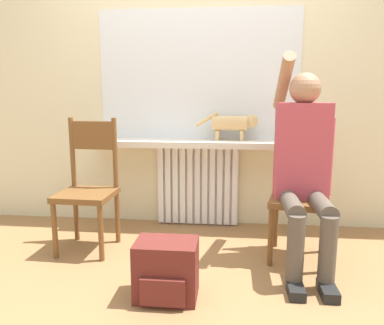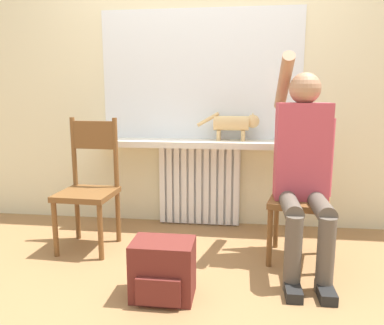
% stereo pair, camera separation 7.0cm
% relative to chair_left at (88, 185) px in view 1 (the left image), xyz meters
% --- Properties ---
extents(ground_plane, '(12.00, 12.00, 0.00)m').
position_rel_chair_left_xyz_m(ground_plane, '(0.74, -0.56, -0.47)').
color(ground_plane, olive).
extents(wall_with_window, '(7.00, 0.06, 2.70)m').
position_rel_chair_left_xyz_m(wall_with_window, '(0.74, 0.67, 0.88)').
color(wall_with_window, beige).
rests_on(wall_with_window, ground_plane).
extents(radiator, '(0.70, 0.08, 0.70)m').
position_rel_chair_left_xyz_m(radiator, '(0.74, 0.59, -0.12)').
color(radiator, white).
rests_on(radiator, ground_plane).
extents(windowsill, '(1.73, 0.28, 0.05)m').
position_rel_chair_left_xyz_m(windowsill, '(0.74, 0.50, 0.25)').
color(windowsill, silver).
rests_on(windowsill, radiator).
extents(window_glass, '(1.66, 0.01, 1.06)m').
position_rel_chair_left_xyz_m(window_glass, '(0.74, 0.64, 0.81)').
color(window_glass, white).
rests_on(window_glass, windowsill).
extents(chair_left, '(0.40, 0.40, 0.95)m').
position_rel_chair_left_xyz_m(chair_left, '(0.00, 0.00, 0.00)').
color(chair_left, brown).
rests_on(chair_left, ground_plane).
extents(chair_right, '(0.46, 0.46, 0.95)m').
position_rel_chair_left_xyz_m(chair_right, '(1.50, -0.00, 0.00)').
color(chair_right, brown).
rests_on(chair_right, ground_plane).
extents(person, '(0.36, 0.99, 1.39)m').
position_rel_chair_left_xyz_m(person, '(1.49, -0.11, 0.22)').
color(person, brown).
rests_on(person, ground_plane).
extents(cat, '(0.51, 0.12, 0.23)m').
position_rel_chair_left_xyz_m(cat, '(1.04, 0.54, 0.42)').
color(cat, '#DBB77A').
rests_on(cat, windowsill).
extents(backpack, '(0.34, 0.27, 0.33)m').
position_rel_chair_left_xyz_m(backpack, '(0.68, -0.64, -0.31)').
color(backpack, maroon).
rests_on(backpack, ground_plane).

